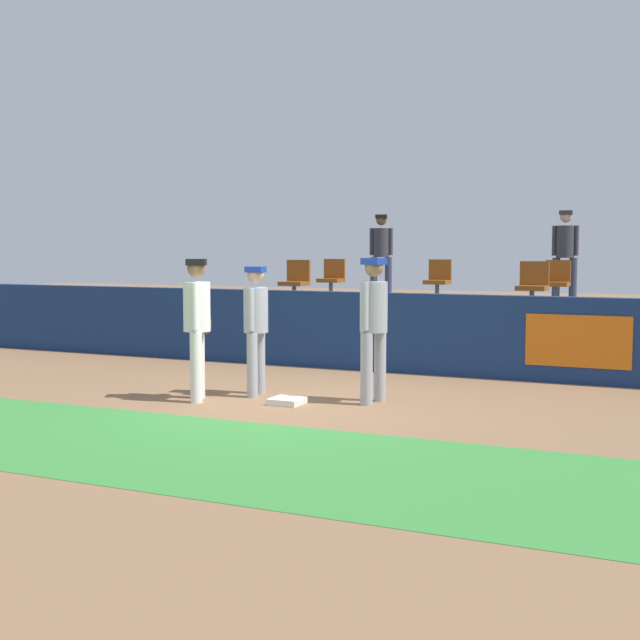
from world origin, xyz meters
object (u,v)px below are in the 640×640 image
(seat_front_right, at_px, (533,283))
(seat_front_left, at_px, (296,280))
(spectator_hooded, at_px, (565,250))
(spectator_capped, at_px, (381,250))
(player_runner_visitor, at_px, (256,321))
(player_coach_visitor, at_px, (374,319))
(seat_back_center, at_px, (438,278))
(seat_back_left, at_px, (332,277))
(seat_back_right, at_px, (557,280))
(player_fielder_home, at_px, (197,319))
(first_base, at_px, (287,401))

(seat_front_right, height_order, seat_front_left, same)
(spectator_hooded, relative_size, spectator_capped, 1.00)
(player_runner_visitor, xyz_separation_m, spectator_capped, (-0.91, 7.15, 0.95))
(player_runner_visitor, relative_size, player_coach_visitor, 0.94)
(seat_back_center, xyz_separation_m, seat_front_left, (-2.22, -1.80, 0.00))
(seat_back_left, height_order, seat_front_right, same)
(spectator_capped, bearing_deg, seat_back_right, 149.91)
(player_fielder_home, bearing_deg, player_runner_visitor, 115.20)
(first_base, relative_size, player_coach_visitor, 0.22)
(player_fielder_home, xyz_separation_m, seat_back_right, (3.44, 6.77, 0.34))
(player_runner_visitor, bearing_deg, spectator_hooded, 147.13)
(seat_front_right, height_order, seat_back_right, same)
(seat_front_left, bearing_deg, seat_back_left, 91.66)
(seat_back_left, bearing_deg, spectator_capped, 56.13)
(seat_front_right, relative_size, seat_back_right, 1.00)
(seat_back_center, bearing_deg, seat_back_left, 179.99)
(spectator_capped, bearing_deg, seat_front_right, 127.87)
(player_runner_visitor, distance_m, spectator_capped, 7.27)
(player_fielder_home, bearing_deg, spectator_hooded, 129.00)
(seat_front_right, bearing_deg, player_runner_visitor, -123.31)
(seat_front_left, distance_m, spectator_capped, 2.95)
(seat_front_right, xyz_separation_m, seat_back_right, (0.10, 1.80, -0.00))
(player_fielder_home, xyz_separation_m, spectator_hooded, (3.45, 7.59, 0.90))
(player_coach_visitor, distance_m, seat_back_left, 6.82)
(seat_back_center, distance_m, spectator_hooded, 2.48)
(seat_front_right, relative_size, seat_front_left, 1.00)
(seat_back_left, xyz_separation_m, seat_front_left, (0.05, -1.80, 0.00))
(spectator_hooded, bearing_deg, seat_back_center, 15.70)
(spectator_hooded, xyz_separation_m, spectator_capped, (-3.86, 0.20, -0.00))
(seat_back_left, distance_m, seat_front_left, 1.80)
(player_coach_visitor, distance_m, seat_back_right, 6.14)
(seat_front_left, bearing_deg, seat_back_right, 21.86)
(player_runner_visitor, bearing_deg, seat_back_center, 163.87)
(seat_front_left, bearing_deg, player_coach_visitor, -52.75)
(first_base, relative_size, seat_back_left, 0.48)
(seat_back_right, height_order, spectator_hooded, spectator_hooded)
(player_coach_visitor, distance_m, spectator_capped, 7.52)
(player_coach_visitor, relative_size, spectator_hooded, 1.04)
(player_fielder_home, height_order, spectator_hooded, spectator_hooded)
(player_runner_visitor, bearing_deg, player_fielder_home, -48.14)
(spectator_capped, bearing_deg, player_coach_visitor, 94.82)
(player_coach_visitor, bearing_deg, spectator_capped, -149.95)
(first_base, xyz_separation_m, spectator_capped, (-1.59, 7.56, 1.92))
(player_runner_visitor, bearing_deg, spectator_capped, 177.39)
(player_runner_visitor, xyz_separation_m, seat_front_right, (2.84, 4.32, 0.39))
(player_runner_visitor, bearing_deg, seat_back_right, 144.50)
(seat_back_left, xyz_separation_m, seat_back_center, (2.27, -0.00, -0.00))
(first_base, height_order, player_fielder_home, player_fielder_home)
(first_base, bearing_deg, player_runner_visitor, 148.84)
(seat_back_center, bearing_deg, player_fielder_home, -99.88)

